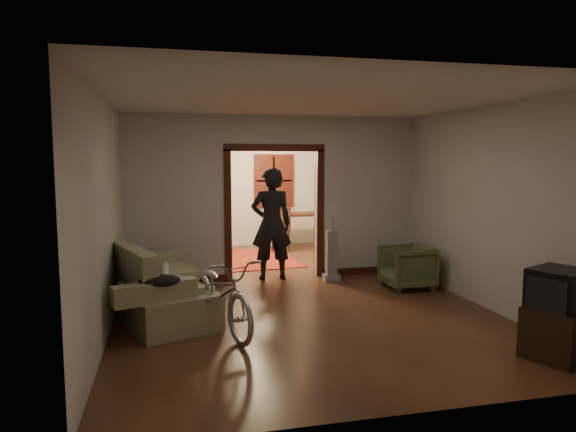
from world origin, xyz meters
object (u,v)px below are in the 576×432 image
object	(u,v)px
sofa	(157,279)
armchair	(407,267)
locker	(185,212)
bicycle	(221,293)
person	(271,224)
desk	(301,231)

from	to	relation	value
sofa	armchair	world-z (taller)	sofa
sofa	locker	xyz separation A→B (m)	(0.54, 4.92, 0.40)
bicycle	person	xyz separation A→B (m)	(1.12, 2.49, 0.50)
armchair	person	size ratio (longest dim) A/B	0.39
sofa	desk	distance (m)	5.53
armchair	locker	size ratio (longest dim) A/B	0.43
sofa	person	world-z (taller)	person
bicycle	armchair	distance (m)	3.43
locker	desk	distance (m)	2.67
person	desk	xyz separation A→B (m)	(1.26, 2.85, -0.55)
bicycle	desk	xyz separation A→B (m)	(2.39, 5.35, -0.05)
sofa	armchair	bearing A→B (deg)	-10.31
armchair	person	xyz separation A→B (m)	(-2.00, 1.08, 0.62)
bicycle	locker	world-z (taller)	locker
person	locker	world-z (taller)	person
bicycle	desk	bearing A→B (deg)	48.57
bicycle	armchair	bearing A→B (deg)	6.89
bicycle	locker	xyz separation A→B (m)	(-0.21, 5.72, 0.42)
sofa	bicycle	bearing A→B (deg)	-65.88
person	armchair	bearing A→B (deg)	153.47
sofa	armchair	xyz separation A→B (m)	(3.88, 0.61, -0.15)
armchair	desk	bearing A→B (deg)	-168.66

